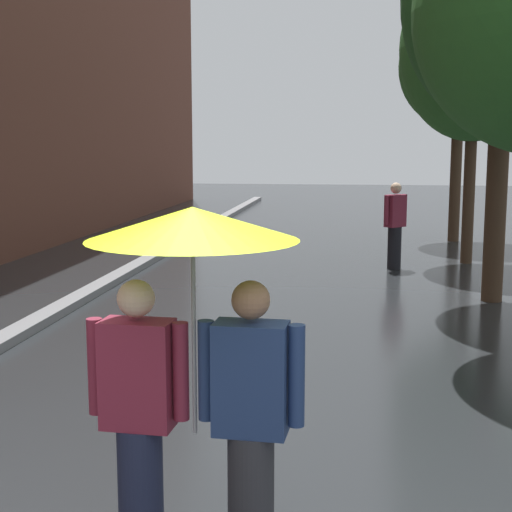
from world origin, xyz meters
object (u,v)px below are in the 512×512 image
(street_tree_4, at_px, (460,67))
(couple_under_umbrella, at_px, (194,329))
(pedestrian_walking_midground, at_px, (395,225))
(street_tree_3, at_px, (475,49))

(street_tree_4, bearing_deg, couple_under_umbrella, -102.30)
(street_tree_4, bearing_deg, pedestrian_walking_midground, -110.66)
(pedestrian_walking_midground, bearing_deg, street_tree_3, 31.81)
(couple_under_umbrella, height_order, pedestrian_walking_midground, couple_under_umbrella)
(pedestrian_walking_midground, bearing_deg, street_tree_4, 69.34)
(couple_under_umbrella, bearing_deg, pedestrian_walking_midground, 81.35)
(street_tree_4, xyz_separation_m, pedestrian_walking_midground, (-1.64, -4.34, -3.34))
(couple_under_umbrella, distance_m, pedestrian_walking_midground, 10.63)
(street_tree_4, relative_size, pedestrian_walking_midground, 3.44)
(couple_under_umbrella, bearing_deg, street_tree_3, 74.92)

